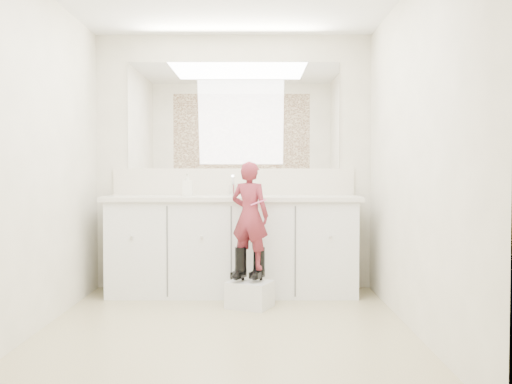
{
  "coord_description": "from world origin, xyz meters",
  "views": [
    {
      "loc": [
        0.21,
        -3.92,
        1.11
      ],
      "look_at": [
        0.21,
        0.65,
        0.95
      ],
      "focal_mm": 40.0,
      "sensor_mm": 36.0,
      "label": 1
    }
  ],
  "objects": [
    {
      "name": "faucet",
      "position": [
        0.0,
        1.38,
        0.94
      ],
      "size": [
        0.08,
        0.08,
        0.1
      ],
      "primitive_type": "cylinder",
      "color": "silver",
      "rests_on": "countertop"
    },
    {
      "name": "toddler",
      "position": [
        0.16,
        0.72,
        0.75
      ],
      "size": [
        0.38,
        0.32,
        0.88
      ],
      "primitive_type": "imported",
      "rotation": [
        0.0,
        0.0,
        2.73
      ],
      "color": "#B03646",
      "rests_on": "step_stool"
    },
    {
      "name": "wall_right",
      "position": [
        1.3,
        0.0,
        1.2
      ],
      "size": [
        0.0,
        3.0,
        3.0
      ],
      "primitive_type": "plane",
      "rotation": [
        1.57,
        0.0,
        -1.57
      ],
      "color": "#BEB8A2",
      "rests_on": "floor"
    },
    {
      "name": "cup",
      "position": [
        0.18,
        1.27,
        0.93
      ],
      "size": [
        0.12,
        0.12,
        0.09
      ],
      "primitive_type": "imported",
      "rotation": [
        0.0,
        0.0,
        -0.27
      ],
      "color": "beige",
      "rests_on": "countertop"
    },
    {
      "name": "soap_bottle",
      "position": [
        -0.41,
        1.24,
        0.99
      ],
      "size": [
        0.1,
        0.1,
        0.21
      ],
      "primitive_type": "imported",
      "rotation": [
        0.0,
        0.0,
        0.05
      ],
      "color": "silver",
      "rests_on": "countertop"
    },
    {
      "name": "boot_left",
      "position": [
        0.09,
        0.72,
        0.35
      ],
      "size": [
        0.17,
        0.21,
        0.28
      ],
      "primitive_type": null,
      "rotation": [
        0.0,
        0.0,
        -0.41
      ],
      "color": "black",
      "rests_on": "step_stool"
    },
    {
      "name": "mirror",
      "position": [
        0.0,
        1.49,
        1.64
      ],
      "size": [
        2.0,
        0.02,
        1.0
      ],
      "primitive_type": "cube",
      "color": "white",
      "rests_on": "wall_back"
    },
    {
      "name": "dot_panel",
      "position": [
        0.0,
        -1.49,
        1.65
      ],
      "size": [
        2.0,
        0.01,
        1.2
      ],
      "primitive_type": "cube",
      "color": "#472819",
      "rests_on": "wall_front"
    },
    {
      "name": "toothbrush",
      "position": [
        0.23,
        0.64,
        0.86
      ],
      "size": [
        0.13,
        0.07,
        0.06
      ],
      "primitive_type": "cylinder",
      "rotation": [
        0.0,
        1.22,
        -0.41
      ],
      "color": "#E95A96",
      "rests_on": "toddler"
    },
    {
      "name": "countertop",
      "position": [
        0.0,
        1.21,
        0.87
      ],
      "size": [
        2.28,
        0.58,
        0.04
      ],
      "primitive_type": "cube",
      "color": "beige",
      "rests_on": "vanity_cabinet"
    },
    {
      "name": "step_stool",
      "position": [
        0.16,
        0.7,
        0.11
      ],
      "size": [
        0.42,
        0.39,
        0.21
      ],
      "primitive_type": "cube",
      "rotation": [
        0.0,
        0.0,
        -0.41
      ],
      "color": "silver",
      "rests_on": "floor"
    },
    {
      "name": "boot_right",
      "position": [
        0.24,
        0.72,
        0.35
      ],
      "size": [
        0.17,
        0.21,
        0.28
      ],
      "primitive_type": null,
      "rotation": [
        0.0,
        0.0,
        -0.41
      ],
      "color": "black",
      "rests_on": "step_stool"
    },
    {
      "name": "wall_front",
      "position": [
        0.0,
        -1.5,
        1.2
      ],
      "size": [
        2.6,
        0.0,
        2.6
      ],
      "primitive_type": "plane",
      "rotation": [
        -1.57,
        0.0,
        0.0
      ],
      "color": "#BEB8A2",
      "rests_on": "floor"
    },
    {
      "name": "backsplash",
      "position": [
        0.0,
        1.49,
        1.02
      ],
      "size": [
        2.28,
        0.03,
        0.25
      ],
      "primitive_type": "cube",
      "color": "beige",
      "rests_on": "countertop"
    },
    {
      "name": "wall_back",
      "position": [
        0.0,
        1.5,
        1.2
      ],
      "size": [
        2.6,
        0.0,
        2.6
      ],
      "primitive_type": "plane",
      "rotation": [
        1.57,
        0.0,
        0.0
      ],
      "color": "#BEB8A2",
      "rests_on": "floor"
    },
    {
      "name": "vanity_cabinet",
      "position": [
        0.0,
        1.23,
        0.42
      ],
      "size": [
        2.2,
        0.55,
        0.85
      ],
      "primitive_type": "cube",
      "color": "silver",
      "rests_on": "floor"
    },
    {
      "name": "wall_left",
      "position": [
        -1.3,
        0.0,
        1.2
      ],
      "size": [
        0.0,
        3.0,
        3.0
      ],
      "primitive_type": "plane",
      "rotation": [
        1.57,
        0.0,
        1.57
      ],
      "color": "#BEB8A2",
      "rests_on": "floor"
    },
    {
      "name": "floor",
      "position": [
        0.0,
        0.0,
        0.0
      ],
      "size": [
        3.0,
        3.0,
        0.0
      ],
      "primitive_type": "plane",
      "color": "#857A57",
      "rests_on": "ground"
    }
  ]
}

